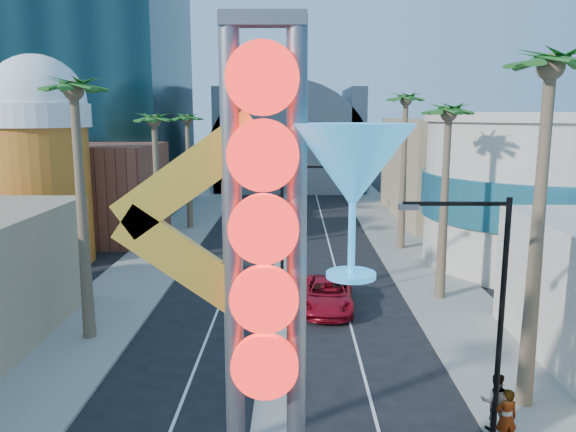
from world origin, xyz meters
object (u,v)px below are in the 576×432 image
at_px(neon_sign, 302,262).
at_px(pedestrian_b, 495,402).
at_px(pedestrian_a, 506,418).
at_px(red_pickup, 328,295).

bearing_deg(neon_sign, pedestrian_b, 39.27).
bearing_deg(pedestrian_a, neon_sign, 28.29).
xyz_separation_m(red_pickup, pedestrian_b, (4.81, -12.07, 0.32)).
xyz_separation_m(pedestrian_a, pedestrian_b, (0.00, 0.98, 0.02)).
distance_m(red_pickup, pedestrian_b, 13.00).
distance_m(neon_sign, red_pickup, 18.62).
height_order(red_pickup, pedestrian_b, pedestrian_b).
bearing_deg(pedestrian_b, pedestrian_a, 101.20).
xyz_separation_m(neon_sign, red_pickup, (1.67, 17.37, -6.50)).
xyz_separation_m(red_pickup, pedestrian_a, (4.81, -13.06, 0.31)).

